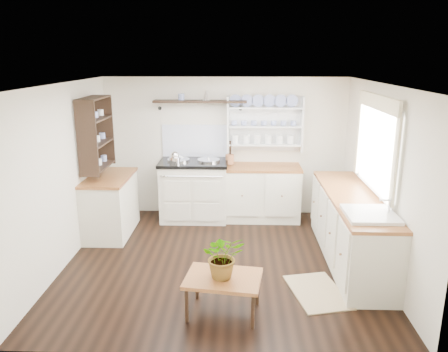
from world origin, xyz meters
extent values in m
cube|color=black|center=(0.00, 0.00, 0.00)|extent=(4.00, 3.80, 0.01)
cube|color=silver|center=(0.00, 1.90, 1.15)|extent=(4.00, 0.02, 2.30)
cube|color=silver|center=(2.00, 0.00, 1.15)|extent=(0.02, 3.80, 2.30)
cube|color=silver|center=(-2.00, 0.00, 1.15)|extent=(0.02, 3.80, 2.30)
cube|color=white|center=(0.00, 0.00, 2.30)|extent=(4.00, 3.80, 0.01)
cube|color=white|center=(1.96, 0.15, 1.50)|extent=(0.04, 1.40, 1.00)
cube|color=white|center=(1.94, 0.15, 1.50)|extent=(0.02, 1.50, 1.10)
cube|color=beige|center=(1.92, 0.15, 2.08)|extent=(0.04, 1.55, 0.18)
cube|color=beige|center=(-0.50, 1.57, 0.47)|extent=(1.06, 0.69, 0.94)
cube|color=black|center=(-0.50, 1.57, 0.96)|extent=(1.10, 0.73, 0.05)
cylinder|color=silver|center=(-0.74, 1.57, 1.00)|extent=(0.36, 0.36, 0.03)
cylinder|color=silver|center=(-0.26, 1.57, 1.00)|extent=(0.36, 0.36, 0.03)
cylinder|color=silver|center=(-0.50, 1.18, 0.83)|extent=(0.96, 0.02, 0.02)
cube|color=beige|center=(0.60, 1.60, 0.44)|extent=(1.25, 0.60, 0.88)
cube|color=brown|center=(0.60, 1.60, 0.88)|extent=(1.27, 0.63, 0.04)
cube|color=beige|center=(1.70, 0.10, 0.44)|extent=(0.60, 2.40, 0.88)
cube|color=brown|center=(1.70, 0.10, 0.88)|extent=(0.62, 2.43, 0.04)
cube|color=white|center=(1.70, -0.65, 0.80)|extent=(0.55, 0.60, 0.28)
cylinder|color=silver|center=(1.90, -0.65, 1.00)|extent=(0.02, 0.02, 0.22)
cube|color=beige|center=(-1.70, 0.90, 0.44)|extent=(0.60, 1.10, 0.88)
cube|color=brown|center=(-1.70, 0.90, 0.88)|extent=(0.62, 1.13, 0.04)
cube|color=white|center=(0.65, 1.88, 1.55)|extent=(1.20, 0.03, 0.90)
cube|color=white|center=(0.65, 1.79, 1.55)|extent=(1.20, 0.22, 0.02)
cylinder|color=navy|center=(0.65, 1.80, 1.82)|extent=(0.20, 0.02, 0.20)
cube|color=black|center=(-0.40, 1.77, 1.92)|extent=(1.50, 0.24, 0.04)
cone|color=black|center=(-1.05, 1.84, 1.81)|extent=(0.06, 0.20, 0.06)
cone|color=black|center=(0.25, 1.84, 1.81)|extent=(0.06, 0.20, 0.06)
cube|color=black|center=(-1.84, 0.90, 1.55)|extent=(0.28, 0.80, 1.05)
cylinder|color=#9C5E39|center=(0.08, 1.68, 0.99)|extent=(0.14, 0.14, 0.16)
cube|color=brown|center=(0.08, -1.21, 0.40)|extent=(0.84, 0.66, 0.04)
cylinder|color=black|center=(-0.29, -1.38, 0.19)|extent=(0.04, 0.04, 0.38)
cylinder|color=black|center=(-0.22, -0.94, 0.19)|extent=(0.04, 0.04, 0.38)
cylinder|color=black|center=(0.38, -1.48, 0.19)|extent=(0.04, 0.04, 0.38)
cylinder|color=black|center=(0.44, -1.03, 0.19)|extent=(0.04, 0.04, 0.38)
imported|color=#3F7233|center=(0.08, -1.21, 0.66)|extent=(0.49, 0.45, 0.48)
cube|color=#8A7450|center=(1.14, -0.77, 0.01)|extent=(0.72, 0.95, 0.02)
camera|label=1|loc=(0.22, -5.27, 2.62)|focal=35.00mm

